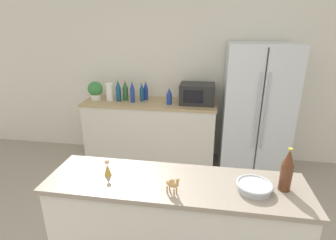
{
  "coord_description": "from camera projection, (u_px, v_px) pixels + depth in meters",
  "views": [
    {
      "loc": [
        0.35,
        -1.2,
        1.98
      ],
      "look_at": [
        -0.06,
        1.37,
        1.04
      ],
      "focal_mm": 28.0,
      "sensor_mm": 36.0,
      "label": 1
    }
  ],
  "objects": [
    {
      "name": "bar_counter",
      "position": [
        174.0,
        237.0,
        1.97
      ],
      "size": [
        1.79,
        0.5,
        0.97
      ],
      "color": "beige",
      "rests_on": "ground_plane"
    },
    {
      "name": "refrigerator",
      "position": [
        256.0,
        110.0,
        3.56
      ],
      "size": [
        0.87,
        0.7,
        1.78
      ],
      "color": "silver",
      "rests_on": "ground_plane"
    },
    {
      "name": "fruit_bowl",
      "position": [
        254.0,
        186.0,
        1.69
      ],
      "size": [
        0.23,
        0.23,
        0.05
      ],
      "color": "#B7BABF",
      "rests_on": "bar_counter"
    },
    {
      "name": "wall_back",
      "position": [
        186.0,
        75.0,
        3.94
      ],
      "size": [
        8.0,
        0.06,
        2.55
      ],
      "color": "silver",
      "rests_on": "ground_plane"
    },
    {
      "name": "back_bottle_5",
      "position": [
        125.0,
        91.0,
        3.85
      ],
      "size": [
        0.08,
        0.08,
        0.3
      ],
      "color": "#2D6033",
      "rests_on": "back_counter"
    },
    {
      "name": "microwave",
      "position": [
        197.0,
        94.0,
        3.69
      ],
      "size": [
        0.48,
        0.37,
        0.28
      ],
      "color": "black",
      "rests_on": "back_counter"
    },
    {
      "name": "back_bottle_1",
      "position": [
        132.0,
        92.0,
        3.74
      ],
      "size": [
        0.06,
        0.06,
        0.31
      ],
      "color": "navy",
      "rests_on": "back_counter"
    },
    {
      "name": "back_counter",
      "position": [
        151.0,
        131.0,
        3.98
      ],
      "size": [
        1.94,
        0.63,
        0.94
      ],
      "color": "silver",
      "rests_on": "ground_plane"
    },
    {
      "name": "back_bottle_3",
      "position": [
        169.0,
        96.0,
        3.66
      ],
      "size": [
        0.08,
        0.08,
        0.24
      ],
      "color": "navy",
      "rests_on": "back_counter"
    },
    {
      "name": "back_bottle_4",
      "position": [
        118.0,
        91.0,
        3.8
      ],
      "size": [
        0.08,
        0.08,
        0.32
      ],
      "color": "navy",
      "rests_on": "back_counter"
    },
    {
      "name": "paper_towel_roll",
      "position": [
        110.0,
        92.0,
        3.85
      ],
      "size": [
        0.11,
        0.11,
        0.25
      ],
      "color": "white",
      "rests_on": "back_counter"
    },
    {
      "name": "potted_plant",
      "position": [
        95.0,
        90.0,
        3.87
      ],
      "size": [
        0.22,
        0.22,
        0.27
      ],
      "color": "silver",
      "rests_on": "back_counter"
    },
    {
      "name": "back_bottle_2",
      "position": [
        142.0,
        92.0,
        3.8
      ],
      "size": [
        0.06,
        0.06,
        0.28
      ],
      "color": "navy",
      "rests_on": "back_counter"
    },
    {
      "name": "back_bottle_0",
      "position": [
        146.0,
        91.0,
        3.88
      ],
      "size": [
        0.06,
        0.06,
        0.28
      ],
      "color": "navy",
      "rests_on": "back_counter"
    },
    {
      "name": "wise_man_figurine_blue",
      "position": [
        107.0,
        169.0,
        1.86
      ],
      "size": [
        0.05,
        0.05,
        0.13
      ],
      "color": "#B28933",
      "rests_on": "bar_counter"
    },
    {
      "name": "wine_bottle",
      "position": [
        287.0,
        170.0,
        1.67
      ],
      "size": [
        0.08,
        0.08,
        0.3
      ],
      "color": "#562D19",
      "rests_on": "bar_counter"
    },
    {
      "name": "camel_figurine",
      "position": [
        172.0,
        184.0,
        1.65
      ],
      "size": [
        0.1,
        0.08,
        0.12
      ],
      "color": "tan",
      "rests_on": "bar_counter"
    }
  ]
}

